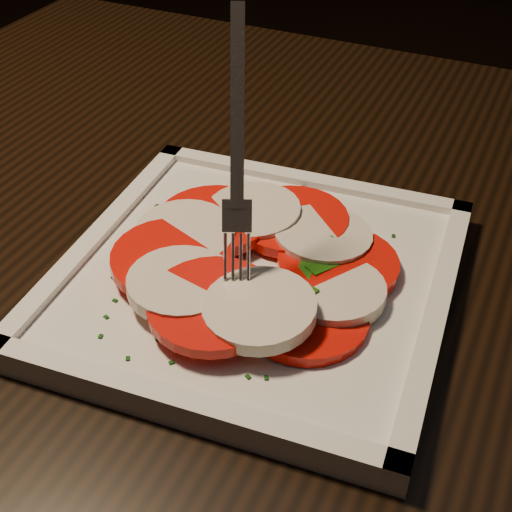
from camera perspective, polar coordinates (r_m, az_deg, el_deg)
The scene contains 4 objects.
table at distance 0.62m, azimuth 9.92°, elevation -7.47°, with size 1.27×0.92×0.75m.
plate at distance 0.52m, azimuth 0.00°, elevation -1.96°, with size 0.27×0.27×0.01m, color white.
caprese_salad at distance 0.50m, azimuth 0.01°, elevation -0.35°, with size 0.21×0.23×0.03m.
fork at distance 0.46m, azimuth -1.45°, elevation 9.33°, with size 0.03×0.07×0.16m, color white, non-canonical shape.
Camera 1 is at (0.05, -0.61, 1.09)m, focal length 50.00 mm.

